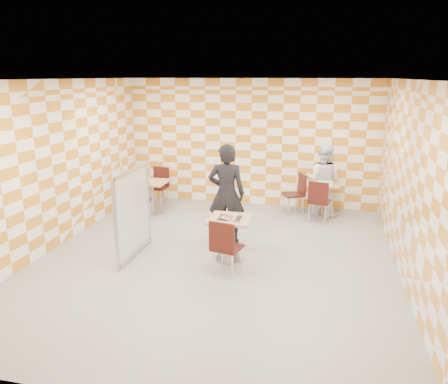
% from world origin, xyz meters
% --- Properties ---
extents(room_shell, '(7.00, 7.00, 7.00)m').
position_xyz_m(room_shell, '(0.00, 0.54, 1.50)').
color(room_shell, gray).
rests_on(room_shell, ground).
extents(main_table, '(0.70, 0.70, 0.75)m').
position_xyz_m(main_table, '(0.24, 0.04, 0.51)').
color(main_table, tan).
rests_on(main_table, ground).
extents(second_table, '(0.70, 0.70, 0.75)m').
position_xyz_m(second_table, '(1.75, 2.95, 0.51)').
color(second_table, tan).
rests_on(second_table, ground).
extents(empty_table, '(0.70, 0.70, 0.75)m').
position_xyz_m(empty_table, '(-2.05, 2.20, 0.51)').
color(empty_table, tan).
rests_on(empty_table, ground).
extents(chair_main_front, '(0.51, 0.51, 0.92)m').
position_xyz_m(chair_main_front, '(0.30, -0.62, 0.54)').
color(chair_main_front, '#39100B').
rests_on(chair_main_front, ground).
extents(chair_second_front, '(0.49, 0.50, 0.92)m').
position_xyz_m(chair_second_front, '(1.67, 2.34, 0.54)').
color(chair_second_front, '#39100B').
rests_on(chair_second_front, ground).
extents(chair_second_side, '(0.57, 0.56, 0.92)m').
position_xyz_m(chair_second_side, '(1.18, 2.90, 0.54)').
color(chair_second_side, '#39100B').
rests_on(chair_second_side, ground).
extents(chair_empty_near, '(0.52, 0.53, 0.92)m').
position_xyz_m(chair_empty_near, '(-2.05, 1.57, 0.54)').
color(chair_empty_near, '#39100B').
rests_on(chair_empty_near, ground).
extents(chair_empty_far, '(0.47, 0.48, 0.92)m').
position_xyz_m(chair_empty_far, '(-2.12, 2.88, 0.54)').
color(chair_empty_far, '#39100B').
rests_on(chair_empty_far, ground).
extents(partition, '(0.08, 1.38, 1.55)m').
position_xyz_m(partition, '(-1.41, -0.17, 0.79)').
color(partition, white).
rests_on(partition, ground).
extents(man_dark, '(0.73, 0.51, 1.88)m').
position_xyz_m(man_dark, '(-0.00, 0.85, 0.94)').
color(man_dark, black).
rests_on(man_dark, ground).
extents(man_white, '(0.88, 0.74, 1.62)m').
position_xyz_m(man_white, '(1.73, 2.94, 0.81)').
color(man_white, white).
rests_on(man_white, ground).
extents(pizza_on_foil, '(0.40, 0.40, 0.04)m').
position_xyz_m(pizza_on_foil, '(0.24, 0.02, 0.77)').
color(pizza_on_foil, silver).
rests_on(pizza_on_foil, main_table).
extents(sport_bottle, '(0.06, 0.06, 0.20)m').
position_xyz_m(sport_bottle, '(1.60, 3.07, 0.84)').
color(sport_bottle, white).
rests_on(sport_bottle, second_table).
extents(soda_bottle, '(0.07, 0.07, 0.23)m').
position_xyz_m(soda_bottle, '(1.83, 2.95, 0.85)').
color(soda_bottle, black).
rests_on(soda_bottle, second_table).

